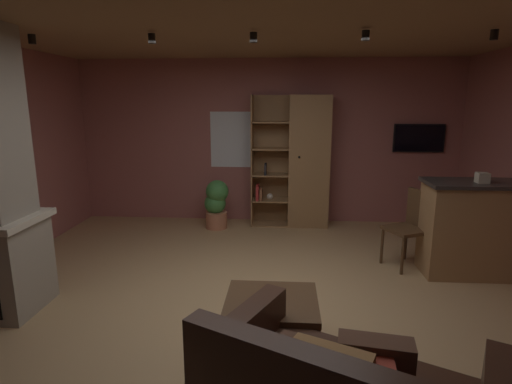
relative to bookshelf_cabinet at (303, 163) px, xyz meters
name	(u,v)px	position (x,y,z in m)	size (l,w,h in m)	color
floor	(253,309)	(-0.58, -2.76, -1.01)	(6.05, 6.01, 0.02)	tan
wall_back	(267,142)	(-0.58, 0.27, 0.29)	(6.17, 0.06, 2.59)	#9E5B56
ceiling	(253,19)	(-0.58, -2.76, 1.60)	(6.05, 6.01, 0.02)	#8E6B47
window_pane_back	(233,140)	(-1.13, 0.24, 0.33)	(0.73, 0.01, 0.89)	white
bookshelf_cabinet	(303,163)	(0.00, 0.00, 0.00)	(1.20, 0.41, 2.03)	#997047
kitchen_bar_counter	(489,229)	(2.00, -1.80, -0.46)	(1.45, 0.57, 1.08)	#997047
tissue_box	(482,178)	(1.83, -1.86, 0.13)	(0.12, 0.12, 0.11)	#BFB299
coffee_table	(271,310)	(-0.38, -3.49, -0.63)	(0.70, 0.65, 0.46)	#4C331E
table_book_0	(264,297)	(-0.44, -3.48, -0.53)	(0.12, 0.08, 0.02)	#387247
dining_chair	(412,223)	(1.22, -1.59, -0.47)	(0.56, 0.56, 0.92)	#4C331E
potted_floor_plant	(216,203)	(-1.34, -0.25, -0.60)	(0.38, 0.36, 0.75)	#B77051
wall_mounted_tv	(419,138)	(1.79, 0.21, 0.37)	(0.77, 0.06, 0.44)	black
track_light_spot_0	(32,39)	(-2.74, -2.34, 1.52)	(0.07, 0.07, 0.09)	black
track_light_spot_1	(152,38)	(-1.58, -2.30, 1.52)	(0.07, 0.07, 0.09)	black
track_light_spot_2	(254,37)	(-0.60, -2.31, 1.52)	(0.07, 0.07, 0.09)	black
track_light_spot_3	(366,35)	(0.42, -2.35, 1.52)	(0.07, 0.07, 0.09)	black
track_light_spot_4	(494,35)	(1.57, -2.31, 1.52)	(0.07, 0.07, 0.09)	black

